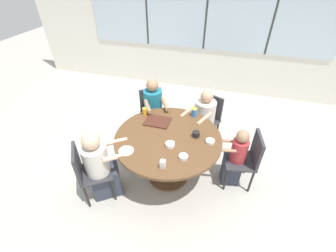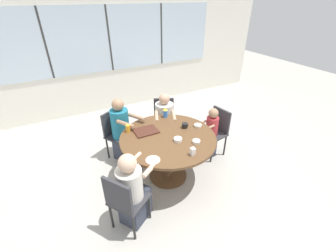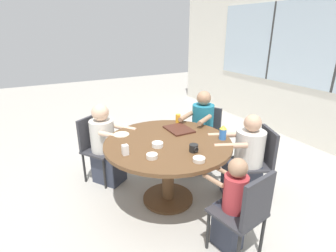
# 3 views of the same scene
# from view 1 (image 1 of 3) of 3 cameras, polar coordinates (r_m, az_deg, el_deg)

# --- Properties ---
(ground_plane) EXTENTS (16.00, 16.00, 0.00)m
(ground_plane) POSITION_cam_1_polar(r_m,az_deg,el_deg) (3.50, 0.00, -12.33)
(ground_plane) COLOR #B2ADA3
(wall_back_with_windows) EXTENTS (8.40, 0.08, 2.80)m
(wall_back_with_windows) POSITION_cam_1_polar(r_m,az_deg,el_deg) (5.29, 9.47, 23.47)
(wall_back_with_windows) COLOR white
(wall_back_with_windows) RESTS_ON ground_plane
(dining_table) EXTENTS (1.42, 1.42, 0.76)m
(dining_table) POSITION_cam_1_polar(r_m,az_deg,el_deg) (3.05, 0.00, -4.86)
(dining_table) COLOR brown
(dining_table) RESTS_ON ground_plane
(chair_for_woman_green_shirt) EXTENTS (0.52, 0.52, 0.86)m
(chair_for_woman_green_shirt) POSITION_cam_1_polar(r_m,az_deg,el_deg) (3.84, 10.19, 2.59)
(chair_for_woman_green_shirt) COLOR #333338
(chair_for_woman_green_shirt) RESTS_ON ground_plane
(chair_for_man_blue_shirt) EXTENTS (0.56, 0.56, 0.86)m
(chair_for_man_blue_shirt) POSITION_cam_1_polar(r_m,az_deg,el_deg) (3.06, -19.85, -10.37)
(chair_for_man_blue_shirt) COLOR #333338
(chair_for_man_blue_shirt) RESTS_ON ground_plane
(chair_for_man_teal_shirt) EXTENTS (0.55, 0.55, 0.86)m
(chair_for_man_teal_shirt) POSITION_cam_1_polar(r_m,az_deg,el_deg) (3.95, -4.08, 4.31)
(chair_for_man_teal_shirt) COLOR #333338
(chair_for_man_teal_shirt) RESTS_ON ground_plane
(chair_for_toddler) EXTENTS (0.46, 0.46, 0.86)m
(chair_for_toddler) POSITION_cam_1_polar(r_m,az_deg,el_deg) (3.23, 19.59, -7.30)
(chair_for_toddler) COLOR #333338
(chair_for_toddler) RESTS_ON ground_plane
(person_woman_green_shirt) EXTENTS (0.54, 0.68, 1.05)m
(person_woman_green_shirt) POSITION_cam_1_polar(r_m,az_deg,el_deg) (3.74, 8.77, 0.77)
(person_woman_green_shirt) COLOR #333847
(person_woman_green_shirt) RESTS_ON ground_plane
(person_man_blue_shirt) EXTENTS (0.63, 0.57, 1.07)m
(person_man_blue_shirt) POSITION_cam_1_polar(r_m,az_deg,el_deg) (3.07, -16.61, -10.22)
(person_man_blue_shirt) COLOR #333847
(person_man_blue_shirt) RESTS_ON ground_plane
(person_man_teal_shirt) EXTENTS (0.54, 0.62, 1.14)m
(person_man_teal_shirt) POSITION_cam_1_polar(r_m,az_deg,el_deg) (3.82, -3.57, 3.02)
(person_man_teal_shirt) COLOR #333847
(person_man_teal_shirt) RESTS_ON ground_plane
(person_toddler) EXTENTS (0.41, 0.27, 0.94)m
(person_toddler) POSITION_cam_1_polar(r_m,az_deg,el_deg) (3.24, 16.62, -8.16)
(person_toddler) COLOR #333847
(person_toddler) RESTS_ON ground_plane
(food_tray_dark) EXTENTS (0.35, 0.27, 0.02)m
(food_tray_dark) POSITION_cam_1_polar(r_m,az_deg,el_deg) (3.21, -2.69, 1.19)
(food_tray_dark) COLOR #472319
(food_tray_dark) RESTS_ON dining_table
(coffee_mug) EXTENTS (0.10, 0.09, 0.08)m
(coffee_mug) POSITION_cam_1_polar(r_m,az_deg,el_deg) (2.96, 7.13, -2.06)
(coffee_mug) COLOR black
(coffee_mug) RESTS_ON dining_table
(sippy_cup) EXTENTS (0.08, 0.08, 0.17)m
(sippy_cup) POSITION_cam_1_polar(r_m,az_deg,el_deg) (3.31, 6.70, 3.79)
(sippy_cup) COLOR blue
(sippy_cup) RESTS_ON dining_table
(juice_glass) EXTENTS (0.06, 0.06, 0.11)m
(juice_glass) POSITION_cam_1_polar(r_m,az_deg,el_deg) (3.35, -5.95, 3.72)
(juice_glass) COLOR gold
(juice_glass) RESTS_ON dining_table
(milk_carton_small) EXTENTS (0.06, 0.06, 0.10)m
(milk_carton_small) POSITION_cam_1_polar(r_m,az_deg,el_deg) (2.54, -1.33, -9.64)
(milk_carton_small) COLOR silver
(milk_carton_small) RESTS_ON dining_table
(bowl_white_shallow) EXTENTS (0.12, 0.12, 0.05)m
(bowl_white_shallow) POSITION_cam_1_polar(r_m,az_deg,el_deg) (2.81, 0.53, -4.75)
(bowl_white_shallow) COLOR white
(bowl_white_shallow) RESTS_ON dining_table
(bowl_cereal) EXTENTS (0.11, 0.11, 0.04)m
(bowl_cereal) POSITION_cam_1_polar(r_m,az_deg,el_deg) (2.67, 3.93, -7.83)
(bowl_cereal) COLOR silver
(bowl_cereal) RESTS_ON dining_table
(bowl_fruit) EXTENTS (0.12, 0.12, 0.04)m
(bowl_fruit) POSITION_cam_1_polar(r_m,az_deg,el_deg) (2.91, 10.66, -3.86)
(bowl_fruit) COLOR silver
(bowl_fruit) RESTS_ON dining_table
(plate_tortillas) EXTENTS (0.18, 0.18, 0.01)m
(plate_tortillas) POSITION_cam_1_polar(r_m,az_deg,el_deg) (2.80, -10.57, -6.21)
(plate_tortillas) COLOR beige
(plate_tortillas) RESTS_ON dining_table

